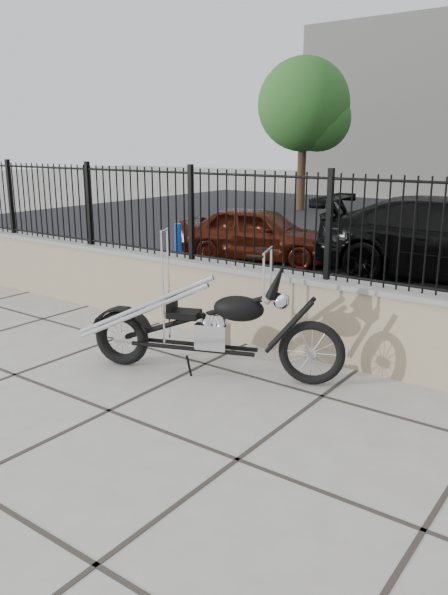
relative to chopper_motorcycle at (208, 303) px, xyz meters
name	(u,v)px	position (x,y,z in m)	size (l,w,h in m)	color
ground_plane	(109,411)	(-0.20, -1.29, -0.81)	(90.00, 90.00, 0.00)	#99968E
retaining_wall	(253,305)	(-0.20, 1.21, -0.33)	(14.00, 0.36, 0.96)	gray
iron_fence	(254,220)	(-0.20, 1.21, 0.75)	(14.00, 0.08, 1.20)	black
chopper_motorcycle	(208,303)	(0.00, 0.00, 0.00)	(2.70, 0.48, 1.62)	black
car_red	(259,233)	(-3.03, 5.72, -0.22)	(1.39, 3.46, 1.18)	#3E1308
bollard_a	(178,253)	(-3.14, 3.18, -0.27)	(0.13, 0.13, 1.07)	#0C43B4
tree_left	(304,100)	(-7.13, 15.00, 3.17)	(3.37, 3.37, 5.69)	#382619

